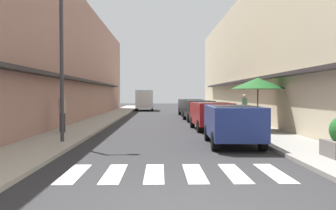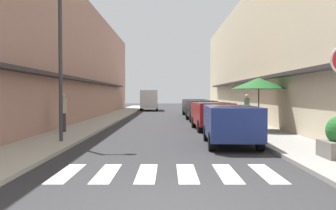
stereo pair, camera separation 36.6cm
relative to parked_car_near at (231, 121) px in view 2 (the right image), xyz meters
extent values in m
plane|color=#2B2B2D|center=(-2.33, 11.60, -0.92)|extent=(105.90, 105.90, 0.00)
cube|color=#ADA899|center=(-6.85, 11.60, -0.86)|extent=(2.29, 67.39, 0.12)
cube|color=gray|center=(2.19, 11.60, -0.86)|extent=(2.29, 67.39, 0.12)
cube|color=#A87A6B|center=(-10.49, 13.00, 3.39)|extent=(5.00, 45.32, 8.62)
cube|color=#332D2D|center=(-7.74, 13.00, 1.88)|extent=(0.50, 31.73, 0.16)
cube|color=beige|center=(5.84, 13.00, 3.69)|extent=(5.00, 45.32, 9.21)
cube|color=#332D2D|center=(3.09, 13.00, 1.88)|extent=(0.50, 31.73, 0.16)
cube|color=silver|center=(-4.70, -4.80, -0.92)|extent=(0.45, 2.20, 0.01)
cube|color=silver|center=(-3.75, -4.80, -0.92)|extent=(0.45, 2.20, 0.01)
cube|color=silver|center=(-2.80, -4.80, -0.92)|extent=(0.45, 2.20, 0.01)
cube|color=silver|center=(-1.85, -4.80, -0.92)|extent=(0.45, 2.20, 0.01)
cube|color=silver|center=(-0.90, -4.80, -0.92)|extent=(0.45, 2.20, 0.01)
cube|color=silver|center=(0.05, -4.80, -0.92)|extent=(0.45, 2.20, 0.01)
cube|color=navy|center=(0.00, 0.04, -0.04)|extent=(1.91, 4.19, 1.13)
cube|color=black|center=(0.00, -0.17, 0.27)|extent=(1.56, 2.37, 0.56)
cylinder|color=black|center=(-0.74, 1.43, -0.60)|extent=(0.24, 0.65, 0.64)
cylinder|color=black|center=(0.85, 1.37, -0.60)|extent=(0.24, 0.65, 0.64)
cylinder|color=black|center=(-0.85, -1.29, -0.60)|extent=(0.24, 0.65, 0.64)
cylinder|color=black|center=(0.74, -1.35, -0.60)|extent=(0.24, 0.65, 0.64)
cube|color=maroon|center=(0.00, 5.92, -0.04)|extent=(1.92, 4.14, 1.13)
cube|color=black|center=(0.00, 5.71, 0.27)|extent=(1.56, 2.34, 0.56)
cylinder|color=black|center=(-0.85, 7.23, -0.60)|extent=(0.25, 0.65, 0.64)
cylinder|color=black|center=(0.74, 7.29, -0.60)|extent=(0.25, 0.65, 0.64)
cylinder|color=black|center=(-0.74, 4.54, -0.60)|extent=(0.25, 0.65, 0.64)
cylinder|color=black|center=(0.85, 4.61, -0.60)|extent=(0.25, 0.65, 0.64)
cube|color=black|center=(0.00, 12.56, -0.04)|extent=(1.93, 4.25, 1.13)
cube|color=black|center=(0.00, 12.35, 0.27)|extent=(1.57, 2.40, 0.56)
cylinder|color=black|center=(-0.85, 13.90, -0.60)|extent=(0.25, 0.65, 0.64)
cylinder|color=black|center=(0.73, 13.97, -0.60)|extent=(0.25, 0.65, 0.64)
cylinder|color=black|center=(-0.73, 11.15, -0.60)|extent=(0.25, 0.65, 0.64)
cylinder|color=black|center=(0.85, 11.22, -0.60)|extent=(0.25, 0.65, 0.64)
cube|color=black|center=(0.00, 18.84, -0.04)|extent=(1.95, 4.55, 1.13)
cube|color=black|center=(0.00, 18.62, 0.27)|extent=(1.58, 2.57, 0.56)
cylinder|color=black|center=(-0.86, 20.28, -0.60)|extent=(0.25, 0.65, 0.64)
cylinder|color=black|center=(0.73, 20.35, -0.60)|extent=(0.25, 0.65, 0.64)
cylinder|color=black|center=(-0.73, 17.33, -0.60)|extent=(0.25, 0.65, 0.64)
cylinder|color=black|center=(0.86, 17.41, -0.60)|extent=(0.25, 0.65, 0.64)
cube|color=silver|center=(-4.51, 29.99, 0.41)|extent=(2.10, 5.45, 2.03)
cube|color=black|center=(-4.51, 29.72, 1.17)|extent=(1.72, 3.07, 0.56)
cylinder|color=black|center=(-5.45, 31.75, -0.60)|extent=(0.24, 0.65, 0.64)
cylinder|color=black|center=(-3.66, 31.80, -0.60)|extent=(0.24, 0.65, 0.64)
cylinder|color=black|center=(-5.35, 28.19, -0.60)|extent=(0.24, 0.65, 0.64)
cylinder|color=black|center=(-3.56, 28.24, -0.60)|extent=(0.24, 0.65, 0.64)
cylinder|color=#38383D|center=(-6.33, 0.35, 2.00)|extent=(0.14, 0.14, 5.60)
cylinder|color=#262626|center=(2.18, 4.69, -0.77)|extent=(0.48, 0.48, 0.06)
cylinder|color=#4C3823|center=(2.18, 4.69, 0.35)|extent=(0.06, 0.06, 2.31)
cone|color=#19511E|center=(2.18, 4.69, 1.51)|extent=(2.71, 2.71, 0.55)
cylinder|color=#282B33|center=(-7.24, 3.82, -0.36)|extent=(0.26, 0.26, 0.88)
cylinder|color=tan|center=(-7.24, 3.82, 0.43)|extent=(0.34, 0.34, 0.70)
sphere|color=tan|center=(-7.24, 3.82, 0.89)|extent=(0.24, 0.24, 0.24)
cylinder|color=#282B33|center=(2.56, 9.21, -0.37)|extent=(0.26, 0.26, 0.86)
cylinder|color=#4C7259|center=(2.56, 9.21, 0.40)|extent=(0.34, 0.34, 0.68)
sphere|color=tan|center=(2.56, 9.21, 0.85)|extent=(0.23, 0.23, 0.23)
camera|label=1|loc=(-2.67, -13.48, 0.95)|focal=39.48mm
camera|label=2|loc=(-2.30, -13.49, 0.95)|focal=39.48mm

